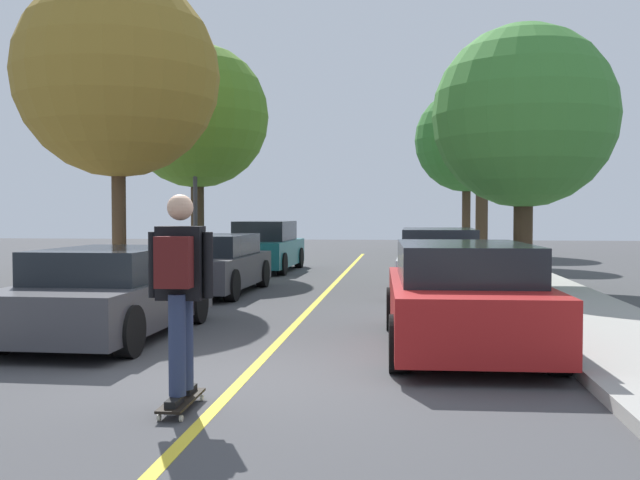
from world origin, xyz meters
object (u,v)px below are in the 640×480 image
parked_car_left_far (265,247)px  parked_car_left_near (213,264)px  street_tree_right_near (482,131)px  street_tree_left_near (197,117)px  parked_car_right_nearest (463,297)px  skateboarder (180,283)px  street_tree_right_far (467,141)px  fire_hydrant (136,273)px  skateboard (182,401)px  parked_car_right_near (438,262)px  streetlamp (195,167)px  parked_car_left_nearest (110,293)px  street_tree_right_nearest (524,117)px  street_tree_left_nearest (118,76)px

parked_car_left_far → parked_car_left_near: bearing=-90.0°
street_tree_right_near → street_tree_left_near: bearing=-151.8°
parked_car_left_near → parked_car_right_nearest: bearing=-51.1°
street_tree_left_near → skateboarder: (4.13, -15.00, -3.47)m
street_tree_left_near → street_tree_right_far: 14.04m
parked_car_left_far → street_tree_left_near: street_tree_left_near is taller
fire_hydrant → skateboard: (3.66, -8.64, -0.40)m
parked_car_right_near → streetlamp: 8.21m
street_tree_right_near → skateboarder: size_ratio=3.29×
street_tree_right_near → parked_car_left_near: bearing=-123.3°
street_tree_left_near → streetlamp: size_ratio=1.32×
parked_car_left_nearest → parked_car_left_far: (0.00, 11.75, 0.10)m
fire_hydrant → street_tree_right_nearest: bearing=15.1°
parked_car_left_far → street_tree_right_far: size_ratio=0.62×
street_tree_left_nearest → street_tree_left_near: street_tree_left_nearest is taller
parked_car_left_far → parked_car_right_near: 7.45m
skateboard → parked_car_left_far: bearing=98.0°
fire_hydrant → skateboarder: bearing=-67.1°
parked_car_right_near → skateboard: (-2.72, -9.74, -0.61)m
parked_car_right_nearest → street_tree_right_nearest: (1.97, 7.64, 3.26)m
fire_hydrant → parked_car_left_nearest: bearing=-73.4°
streetlamp → street_tree_right_far: bearing=54.2°
street_tree_right_near → fire_hydrant: (-8.35, -11.05, -4.09)m
skateboard → skateboarder: 1.05m
parked_car_right_near → fire_hydrant: 6.47m
street_tree_right_near → skateboarder: street_tree_right_near is taller
street_tree_right_far → skateboarder: 26.62m
parked_car_right_near → street_tree_right_far: (1.97, 16.16, 4.18)m
fire_hydrant → street_tree_right_far: bearing=64.2°
street_tree_right_near → streetlamp: 10.43m
parked_car_left_far → streetlamp: 3.22m
street_tree_right_far → skateboard: street_tree_right_far is taller
fire_hydrant → streetlamp: size_ratio=0.14×
streetlamp → skateboard: size_ratio=5.94×
parked_car_left_near → street_tree_right_near: size_ratio=0.72×
parked_car_right_nearest → parked_car_left_near: bearing=128.9°
street_tree_left_near → skateboard: (4.13, -14.97, -4.52)m
parked_car_left_nearest → parked_car_right_nearest: size_ratio=0.96×
street_tree_right_far → fire_hydrant: size_ratio=9.97×
street_tree_left_nearest → streetlamp: size_ratio=1.34×
parked_car_left_near → street_tree_right_far: (6.84, 16.61, 4.24)m
parked_car_left_nearest → parked_car_left_far: parked_car_left_far is taller
parked_car_left_far → street_tree_right_nearest: street_tree_right_nearest is taller
street_tree_right_near → street_tree_right_far: 6.21m
fire_hydrant → streetlamp: streetlamp is taller
parked_car_left_far → street_tree_right_nearest: (6.85, -4.47, 3.22)m
street_tree_right_nearest → street_tree_left_near: bearing=155.2°
street_tree_left_near → skateboard: 16.17m
street_tree_left_near → street_tree_right_near: street_tree_left_near is taller
street_tree_right_nearest → fire_hydrant: 9.31m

